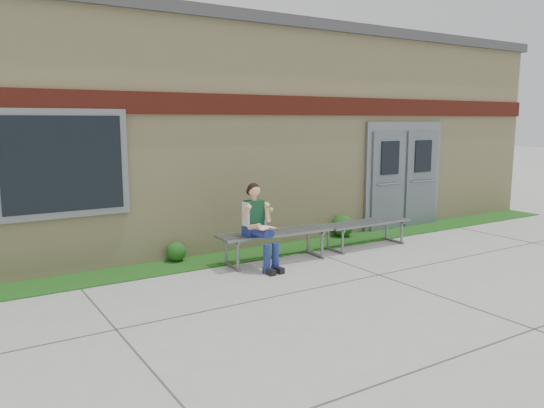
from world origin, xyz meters
TOP-DOWN VIEW (x-y plane):
  - ground at (0.00, 0.00)m, footprint 80.00×80.00m
  - grass_strip at (0.00, 2.60)m, footprint 16.00×0.80m
  - school_building at (-0.00, 5.99)m, footprint 16.20×6.22m
  - bench_left at (0.08, 2.00)m, footprint 2.00×0.66m
  - bench_right at (2.08, 2.00)m, footprint 1.82×0.51m
  - girl at (-0.35, 1.80)m, footprint 0.47×0.77m
  - shrub_mid at (-1.32, 2.85)m, footprint 0.32×0.32m
  - shrub_east at (2.23, 2.85)m, footprint 0.43×0.43m

SIDE VIEW (x-z plane):
  - ground at x=0.00m, z-range 0.00..0.00m
  - grass_strip at x=0.00m, z-range 0.00..0.02m
  - shrub_mid at x=-1.32m, z-range 0.02..0.34m
  - shrub_east at x=2.23m, z-range 0.02..0.45m
  - bench_right at x=2.08m, z-range 0.13..0.60m
  - bench_left at x=0.08m, z-range 0.14..0.65m
  - girl at x=-0.35m, z-range 0.05..1.41m
  - school_building at x=0.00m, z-range 0.00..4.20m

